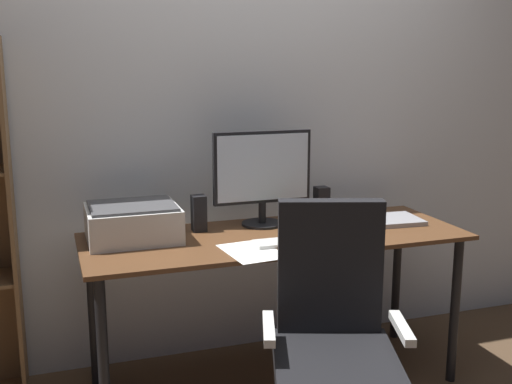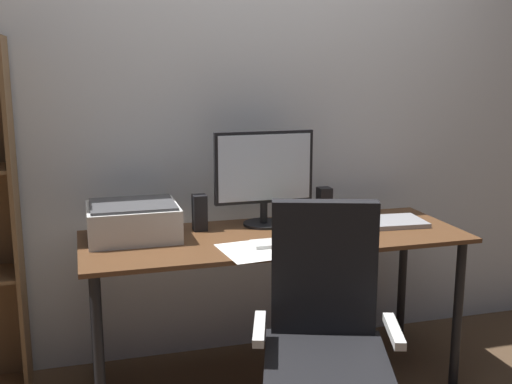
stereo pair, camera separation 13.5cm
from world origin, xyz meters
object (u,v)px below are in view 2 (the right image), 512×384
(desk, at_px, (275,252))
(printer, at_px, (133,221))
(monitor, at_px, (263,173))
(speaker_right, at_px, (324,204))
(coffee_mug, at_px, (287,222))
(office_chair, at_px, (325,354))
(keyboard, at_px, (285,243))
(mouse, at_px, (333,237))
(laptop, at_px, (390,222))
(speaker_left, at_px, (200,213))

(desk, xyz_separation_m, printer, (-0.63, 0.12, 0.16))
(monitor, bearing_deg, speaker_right, -1.44)
(coffee_mug, xyz_separation_m, office_chair, (-0.07, -0.65, -0.34))
(desk, xyz_separation_m, keyboard, (-0.01, -0.16, 0.09))
(mouse, height_order, coffee_mug, coffee_mug)
(laptop, distance_m, printer, 1.24)
(speaker_left, bearing_deg, coffee_mug, -24.98)
(desk, xyz_separation_m, monitor, (-0.00, 0.18, 0.34))
(coffee_mug, xyz_separation_m, printer, (-0.69, 0.12, 0.03))
(speaker_right, height_order, printer, speaker_right)
(printer, bearing_deg, mouse, -18.16)
(desk, relative_size, coffee_mug, 16.18)
(desk, height_order, laptop, laptop)
(keyboard, relative_size, office_chair, 0.29)
(coffee_mug, distance_m, office_chair, 0.73)
(mouse, xyz_separation_m, printer, (-0.85, 0.28, 0.06))
(monitor, relative_size, printer, 1.21)
(monitor, height_order, keyboard, monitor)
(keyboard, height_order, laptop, laptop)
(desk, relative_size, mouse, 18.26)
(keyboard, height_order, speaker_left, speaker_left)
(printer, xyz_separation_m, office_chair, (0.62, -0.77, -0.36))
(mouse, distance_m, printer, 0.90)
(keyboard, height_order, printer, printer)
(monitor, xyz_separation_m, printer, (-0.63, -0.06, -0.18))
(mouse, distance_m, office_chair, 0.62)
(printer, bearing_deg, speaker_right, 3.04)
(mouse, xyz_separation_m, speaker_left, (-0.54, 0.33, 0.07))
(keyboard, relative_size, speaker_left, 1.71)
(speaker_right, distance_m, office_chair, 0.96)
(coffee_mug, height_order, printer, printer)
(monitor, xyz_separation_m, mouse, (0.22, -0.34, -0.24))
(monitor, bearing_deg, office_chair, -90.68)
(coffee_mug, relative_size, speaker_left, 0.64)
(mouse, distance_m, coffee_mug, 0.23)
(desk, height_order, speaker_left, speaker_left)
(laptop, bearing_deg, office_chair, -127.73)
(monitor, distance_m, printer, 0.65)
(printer, bearing_deg, monitor, 5.28)
(keyboard, bearing_deg, desk, 88.42)
(speaker_left, bearing_deg, monitor, 1.44)
(keyboard, bearing_deg, mouse, 2.21)
(speaker_left, xyz_separation_m, speaker_right, (0.63, 0.00, 0.00))
(desk, bearing_deg, keyboard, -92.09)
(printer, bearing_deg, desk, -10.91)
(speaker_right, bearing_deg, keyboard, -133.32)
(monitor, xyz_separation_m, speaker_left, (-0.31, -0.01, -0.17))
(desk, distance_m, printer, 0.66)
(mouse, bearing_deg, office_chair, -105.26)
(mouse, relative_size, speaker_left, 0.56)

